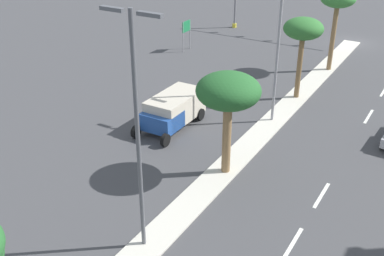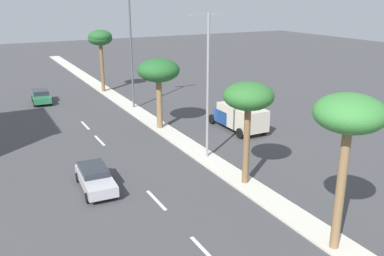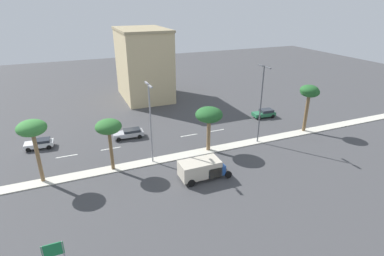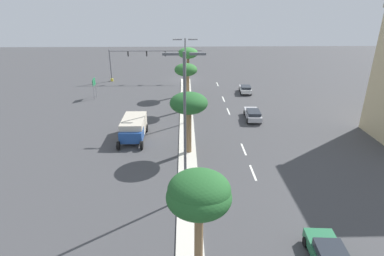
# 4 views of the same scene
# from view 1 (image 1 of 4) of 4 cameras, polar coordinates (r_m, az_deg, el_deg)

# --- Properties ---
(ground_plane) EXTENTS (160.00, 160.00, 0.00)m
(ground_plane) POSITION_cam_1_polar(r_m,az_deg,el_deg) (28.79, 3.15, -5.89)
(ground_plane) COLOR #424244
(lane_stripe_leading) EXTENTS (0.20, 2.80, 0.01)m
(lane_stripe_leading) POSITION_cam_1_polar(r_m,az_deg,el_deg) (44.10, 22.15, 4.16)
(lane_stripe_leading) COLOR silver
(lane_stripe_leading) RESTS_ON ground
(lane_stripe_center) EXTENTS (0.20, 2.80, 0.01)m
(lane_stripe_center) POSITION_cam_1_polar(r_m,az_deg,el_deg) (38.65, 20.55, 1.32)
(lane_stripe_center) COLOR silver
(lane_stripe_center) RESTS_ON ground
(lane_stripe_front) EXTENTS (0.20, 2.80, 0.01)m
(lane_stripe_front) POSITION_cam_1_polar(r_m,az_deg,el_deg) (28.11, 15.38, -7.83)
(lane_stripe_front) COLOR silver
(lane_stripe_front) RESTS_ON ground
(lane_stripe_trailing) EXTENTS (0.20, 2.80, 0.01)m
(lane_stripe_trailing) POSITION_cam_1_polar(r_m,az_deg,el_deg) (24.34, 12.03, -13.55)
(lane_stripe_trailing) COLOR silver
(lane_stripe_trailing) RESTS_ON ground
(directional_road_sign) EXTENTS (0.10, 1.54, 3.21)m
(directional_road_sign) POSITION_cam_1_polar(r_m,az_deg,el_deg) (51.10, -0.67, 11.84)
(directional_road_sign) COLOR gray
(directional_road_sign) RESTS_ON ground
(palm_tree_center) EXTENTS (3.19, 3.19, 7.62)m
(palm_tree_center) POSITION_cam_1_polar(r_m,az_deg,el_deg) (45.86, 17.21, 14.50)
(palm_tree_center) COLOR olive
(palm_tree_center) RESTS_ON median_curb
(palm_tree_inboard) EXTENTS (3.14, 3.14, 6.63)m
(palm_tree_inboard) POSITION_cam_1_polar(r_m,az_deg,el_deg) (38.56, 13.28, 11.39)
(palm_tree_inboard) COLOR brown
(palm_tree_inboard) RESTS_ON median_curb
(palm_tree_front) EXTENTS (3.74, 3.74, 6.33)m
(palm_tree_front) POSITION_cam_1_polar(r_m,az_deg,el_deg) (26.81, 4.41, 4.27)
(palm_tree_front) COLOR olive
(palm_tree_front) RESTS_ON median_curb
(street_lamp_mid) EXTENTS (2.90, 0.24, 10.52)m
(street_lamp_mid) POSITION_cam_1_polar(r_m,az_deg,el_deg) (33.77, 10.41, 10.40)
(street_lamp_mid) COLOR gray
(street_lamp_mid) RESTS_ON median_curb
(street_lamp_near) EXTENTS (2.90, 0.24, 11.43)m
(street_lamp_near) POSITION_cam_1_polar(r_m,az_deg,el_deg) (20.21, -6.66, 0.70)
(street_lamp_near) COLOR #515459
(street_lamp_near) RESTS_ON median_curb
(box_truck) EXTENTS (2.73, 6.07, 2.32)m
(box_truck) POSITION_cam_1_polar(r_m,az_deg,el_deg) (34.18, -2.42, 2.15)
(box_truck) COLOR #234C99
(box_truck) RESTS_ON ground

